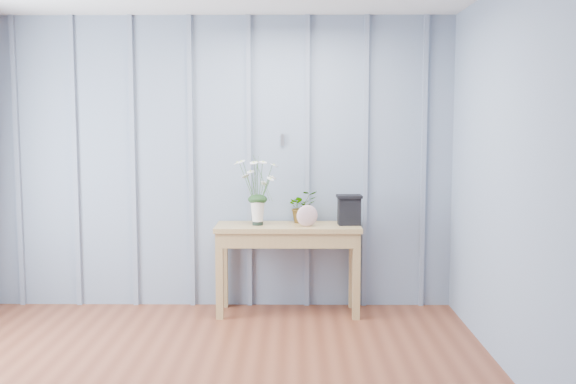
{
  "coord_description": "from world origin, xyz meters",
  "views": [
    {
      "loc": [
        0.64,
        -3.54,
        1.61
      ],
      "look_at": [
        0.59,
        1.94,
        1.03
      ],
      "focal_mm": 42.0,
      "sensor_mm": 36.0,
      "label": 1
    }
  ],
  "objects_px": {
    "daisy_vase": "(258,183)",
    "felt_disc_vessel": "(307,216)",
    "carved_box": "(349,210)",
    "sideboard": "(288,238)"
  },
  "relations": [
    {
      "from": "felt_disc_vessel",
      "to": "carved_box",
      "type": "xyz_separation_m",
      "value": [
        0.35,
        0.09,
        0.04
      ]
    },
    {
      "from": "daisy_vase",
      "to": "carved_box",
      "type": "height_order",
      "value": "daisy_vase"
    },
    {
      "from": "sideboard",
      "to": "felt_disc_vessel",
      "type": "distance_m",
      "value": 0.27
    },
    {
      "from": "sideboard",
      "to": "daisy_vase",
      "type": "distance_m",
      "value": 0.53
    },
    {
      "from": "felt_disc_vessel",
      "to": "carved_box",
      "type": "height_order",
      "value": "carved_box"
    },
    {
      "from": "sideboard",
      "to": "carved_box",
      "type": "bearing_deg",
      "value": 0.77
    },
    {
      "from": "sideboard",
      "to": "felt_disc_vessel",
      "type": "height_order",
      "value": "felt_disc_vessel"
    },
    {
      "from": "daisy_vase",
      "to": "felt_disc_vessel",
      "type": "height_order",
      "value": "daisy_vase"
    },
    {
      "from": "sideboard",
      "to": "carved_box",
      "type": "relative_size",
      "value": 4.81
    },
    {
      "from": "sideboard",
      "to": "felt_disc_vessel",
      "type": "bearing_deg",
      "value": -28.48
    }
  ]
}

